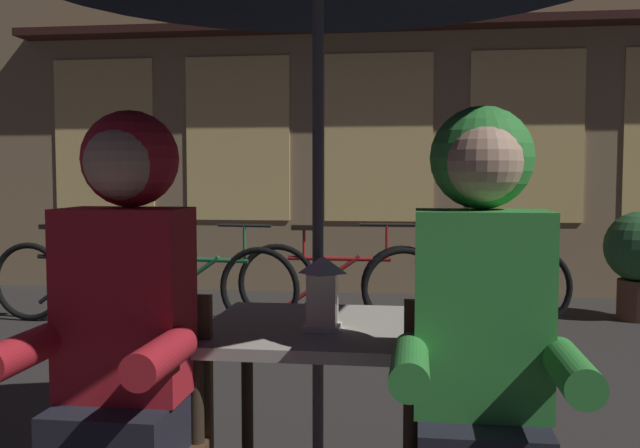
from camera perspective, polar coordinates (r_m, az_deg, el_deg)
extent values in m
cube|color=#B2AD9E|center=(2.34, -0.16, -8.36)|extent=(0.72, 0.72, 0.04)
cylinder|color=#2D2319|center=(2.79, -5.78, -14.24)|extent=(0.04, 0.04, 0.70)
cylinder|color=#2D2319|center=(2.72, 7.47, -14.73)|extent=(0.04, 0.04, 0.70)
cylinder|color=#4C4C51|center=(2.29, -0.16, 1.52)|extent=(0.04, 0.04, 2.25)
cube|color=white|center=(2.26, 0.20, -8.16)|extent=(0.11, 0.11, 0.02)
cube|color=white|center=(2.24, 0.20, -5.96)|extent=(0.09, 0.09, 0.16)
pyramid|color=white|center=(2.23, 0.20, -3.24)|extent=(0.11, 0.11, 0.06)
cube|color=#513823|center=(2.24, -13.59, -10.71)|extent=(0.40, 0.03, 0.42)
cube|color=#513823|center=(2.10, 12.23, -11.67)|extent=(0.40, 0.03, 0.42)
cube|color=black|center=(2.11, -15.42, -15.33)|extent=(0.32, 0.36, 0.16)
cube|color=red|center=(2.06, -15.15, -6.01)|extent=(0.34, 0.22, 0.52)
cylinder|color=red|center=(1.81, -12.51, -10.23)|extent=(0.09, 0.30, 0.09)
cylinder|color=red|center=(1.96, -22.55, -9.34)|extent=(0.09, 0.30, 0.09)
sphere|color=tan|center=(2.03, -15.35, 4.75)|extent=(0.21, 0.21, 0.21)
sphere|color=red|center=(2.08, -14.81, 5.01)|extent=(0.27, 0.27, 0.27)
cube|color=black|center=(1.96, 12.62, -16.78)|extent=(0.32, 0.36, 0.16)
cube|color=#338C38|center=(1.91, 12.66, -6.76)|extent=(0.34, 0.22, 0.52)
cylinder|color=#338C38|center=(1.74, 19.28, -10.95)|extent=(0.09, 0.30, 0.09)
cylinder|color=#338C38|center=(1.71, 7.13, -11.06)|extent=(0.09, 0.30, 0.09)
sphere|color=tan|center=(1.88, 12.84, 4.87)|extent=(0.21, 0.21, 0.21)
sphere|color=#338C38|center=(1.93, 12.71, 5.15)|extent=(0.27, 0.27, 0.27)
cube|color=#F4D17A|center=(8.09, -16.74, 6.42)|extent=(1.10, 0.02, 1.70)
cube|color=#F4D17A|center=(7.60, -6.55, 6.73)|extent=(1.10, 0.02, 1.70)
cube|color=#F4D17A|center=(7.38, 4.64, 6.83)|extent=(1.10, 0.02, 1.70)
cube|color=#F4D17A|center=(7.45, 16.06, 6.66)|extent=(1.10, 0.02, 1.70)
cube|color=#331914|center=(7.38, 10.53, 15.40)|extent=(9.00, 0.36, 0.08)
torus|color=black|center=(6.02, -13.84, -4.72)|extent=(0.66, 0.08, 0.66)
torus|color=black|center=(6.51, -22.06, -4.26)|extent=(0.66, 0.08, 0.66)
cylinder|color=black|center=(6.22, -18.15, -2.54)|extent=(0.84, 0.08, 0.04)
cylinder|color=black|center=(6.30, -19.10, -4.14)|extent=(0.61, 0.07, 0.44)
cylinder|color=black|center=(6.35, -20.44, -1.37)|extent=(0.02, 0.02, 0.24)
cube|color=black|center=(6.34, -20.46, -0.20)|extent=(0.20, 0.09, 0.04)
cylinder|color=black|center=(6.03, -14.95, -1.34)|extent=(0.02, 0.02, 0.28)
cylinder|color=black|center=(6.02, -14.97, -0.01)|extent=(0.44, 0.05, 0.02)
torus|color=black|center=(5.69, -4.82, -5.12)|extent=(0.66, 0.12, 0.66)
torus|color=black|center=(6.10, -13.95, -4.62)|extent=(0.66, 0.12, 0.66)
cylinder|color=#236B3D|center=(5.85, -9.57, -2.80)|extent=(0.84, 0.13, 0.04)
cylinder|color=#236B3D|center=(5.92, -10.63, -4.50)|extent=(0.61, 0.10, 0.44)
cylinder|color=#236B3D|center=(5.96, -12.10, -1.55)|extent=(0.02, 0.02, 0.24)
cube|color=black|center=(5.94, -12.11, -0.30)|extent=(0.21, 0.10, 0.04)
cylinder|color=#236B3D|center=(5.69, -6.00, -1.53)|extent=(0.02, 0.02, 0.28)
cylinder|color=black|center=(5.68, -6.01, -0.13)|extent=(0.44, 0.07, 0.02)
torus|color=black|center=(5.82, 6.50, -4.93)|extent=(0.66, 0.06, 0.66)
torus|color=black|center=(5.94, -3.41, -4.74)|extent=(0.66, 0.06, 0.66)
cylinder|color=maroon|center=(5.83, 1.50, -2.77)|extent=(0.84, 0.04, 0.04)
cylinder|color=maroon|center=(5.87, 0.30, -4.51)|extent=(0.61, 0.04, 0.44)
cylinder|color=maroon|center=(5.86, -1.28, -1.55)|extent=(0.02, 0.02, 0.24)
cube|color=black|center=(5.85, -1.28, -0.29)|extent=(0.20, 0.08, 0.04)
cylinder|color=maroon|center=(5.78, 5.32, -1.44)|extent=(0.02, 0.02, 0.28)
cylinder|color=black|center=(5.77, 5.33, -0.06)|extent=(0.44, 0.03, 0.02)
torus|color=black|center=(5.93, 16.43, -4.90)|extent=(0.66, 0.17, 0.66)
torus|color=black|center=(5.68, 6.61, -5.15)|extent=(0.66, 0.17, 0.66)
cylinder|color=#1E4C93|center=(5.76, 11.66, -2.93)|extent=(0.83, 0.18, 0.04)
cylinder|color=#1E4C93|center=(5.75, 10.45, -4.74)|extent=(0.60, 0.14, 0.44)
cylinder|color=#1E4C93|center=(5.68, 8.88, -1.77)|extent=(0.02, 0.02, 0.24)
cube|color=black|center=(5.67, 8.89, -0.46)|extent=(0.21, 0.11, 0.04)
cylinder|color=#1E4C93|center=(5.85, 15.36, -1.50)|extent=(0.02, 0.02, 0.28)
cylinder|color=black|center=(5.84, 15.39, -0.14)|extent=(0.44, 0.10, 0.02)
cylinder|color=brown|center=(6.66, 23.98, -5.51)|extent=(0.36, 0.36, 0.34)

